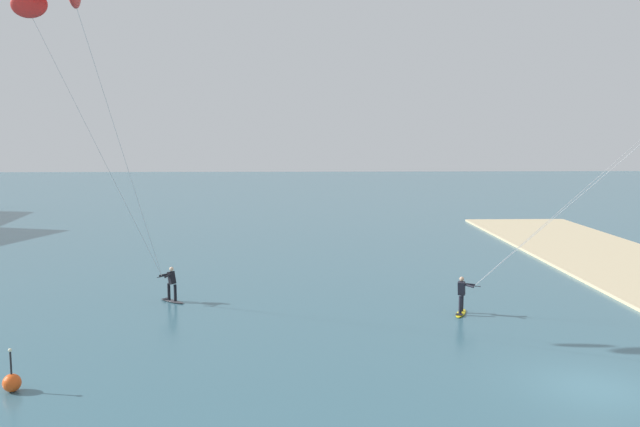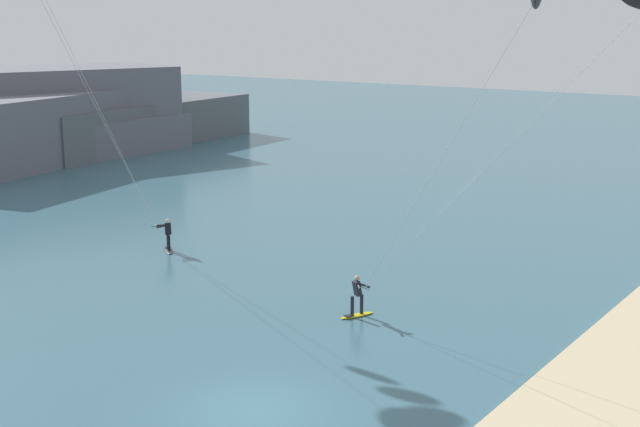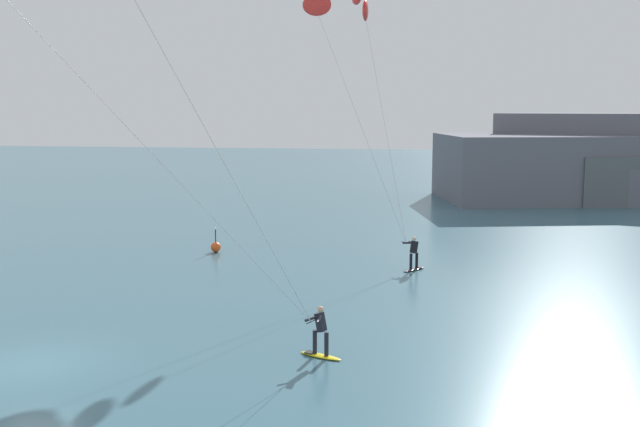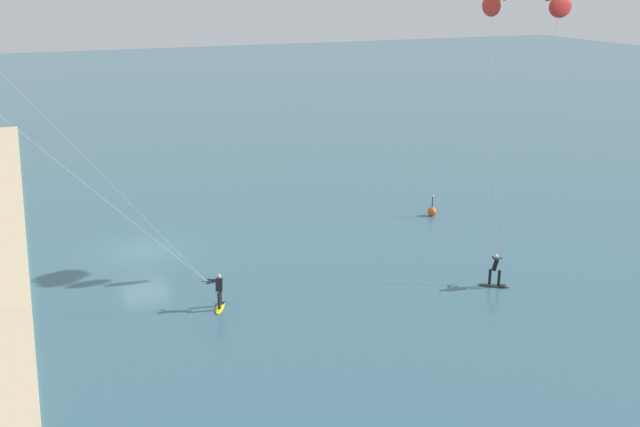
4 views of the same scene
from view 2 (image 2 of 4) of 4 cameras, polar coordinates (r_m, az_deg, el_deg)
The scene contains 2 objects.
ground_plane at distance 26.20m, azimuth -4.41°, elevation -13.00°, with size 240.00×240.00×0.00m, color #386070.
distant_headland at distance 79.29m, azimuth -16.80°, elevation 5.93°, with size 37.77×18.97×7.42m.
Camera 2 is at (-17.91, -15.39, 11.35)m, focal length 47.81 mm.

